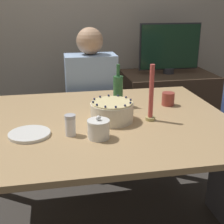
# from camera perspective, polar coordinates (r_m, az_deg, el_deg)

# --- Properties ---
(wall_behind) EXTENTS (8.00, 0.05, 2.60)m
(wall_behind) POSITION_cam_1_polar(r_m,az_deg,el_deg) (3.03, -6.99, 18.07)
(wall_behind) COLOR #ADA393
(wall_behind) RESTS_ON ground_plane
(dining_table) EXTENTS (1.53, 1.19, 0.75)m
(dining_table) POSITION_cam_1_polar(r_m,az_deg,el_deg) (1.79, -2.85, -4.23)
(dining_table) COLOR tan
(dining_table) RESTS_ON ground_plane
(cake) EXTENTS (0.24, 0.24, 0.12)m
(cake) POSITION_cam_1_polar(r_m,az_deg,el_deg) (1.73, -0.00, 0.12)
(cake) COLOR #EFE5CC
(cake) RESTS_ON dining_table
(sugar_bowl) EXTENTS (0.11, 0.11, 0.12)m
(sugar_bowl) POSITION_cam_1_polar(r_m,az_deg,el_deg) (1.51, -2.48, -3.12)
(sugar_bowl) COLOR white
(sugar_bowl) RESTS_ON dining_table
(sugar_shaker) EXTENTS (0.06, 0.06, 0.11)m
(sugar_shaker) POSITION_cam_1_polar(r_m,az_deg,el_deg) (1.55, -7.62, -2.37)
(sugar_shaker) COLOR white
(sugar_shaker) RESTS_ON dining_table
(plate_stack) EXTENTS (0.21, 0.21, 0.02)m
(plate_stack) POSITION_cam_1_polar(r_m,az_deg,el_deg) (1.61, -14.85, -3.92)
(plate_stack) COLOR white
(plate_stack) RESTS_ON dining_table
(candle) EXTENTS (0.06, 0.06, 0.32)m
(candle) POSITION_cam_1_polar(r_m,az_deg,el_deg) (1.72, 7.16, 2.61)
(candle) COLOR tan
(candle) RESTS_ON dining_table
(bottle) EXTENTS (0.06, 0.06, 0.27)m
(bottle) POSITION_cam_1_polar(r_m,az_deg,el_deg) (1.96, 1.12, 3.99)
(bottle) COLOR #2D6638
(bottle) RESTS_ON dining_table
(cup) EXTENTS (0.08, 0.08, 0.08)m
(cup) POSITION_cam_1_polar(r_m,az_deg,el_deg) (2.02, 10.22, 2.38)
(cup) COLOR #993D33
(cup) RESTS_ON dining_table
(person_man_blue_shirt) EXTENTS (0.40, 0.34, 1.19)m
(person_man_blue_shirt) POSITION_cam_1_polar(r_m,az_deg,el_deg) (2.58, -3.78, 0.17)
(person_man_blue_shirt) COLOR #2D2D38
(person_man_blue_shirt) RESTS_ON ground_plane
(side_cabinet) EXTENTS (0.82, 0.55, 0.74)m
(side_cabinet) POSITION_cam_1_polar(r_m,az_deg,el_deg) (3.07, 9.85, 0.20)
(side_cabinet) COLOR #4C3828
(side_cabinet) RESTS_ON ground_plane
(tv_monitor) EXTENTS (0.57, 0.10, 0.45)m
(tv_monitor) POSITION_cam_1_polar(r_m,az_deg,el_deg) (2.93, 10.53, 11.47)
(tv_monitor) COLOR #2D2D33
(tv_monitor) RESTS_ON side_cabinet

